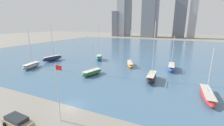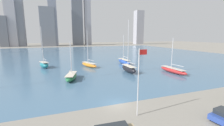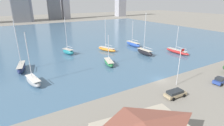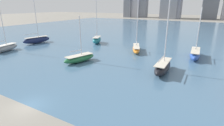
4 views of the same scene
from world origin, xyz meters
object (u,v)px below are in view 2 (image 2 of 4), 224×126
sailboat_blue (124,62)px  sailboat_green (71,76)px  flag_pole (139,80)px  sailboat_red (173,70)px  sailboat_orange (89,65)px  sailboat_teal (44,65)px  sailboat_black (129,69)px

sailboat_blue → sailboat_green: size_ratio=1.17×
flag_pole → sailboat_red: (22.63, 18.72, -4.40)m
flag_pole → sailboat_green: (-7.43, 21.40, -4.36)m
sailboat_red → sailboat_green: bearing=172.9°
sailboat_orange → sailboat_green: (-7.43, -14.65, -0.04)m
sailboat_red → flag_pole: bearing=-142.4°
sailboat_green → sailboat_red: 30.18m
sailboat_blue → sailboat_red: size_ratio=1.08×
sailboat_orange → sailboat_green: bearing=-139.6°
flag_pole → sailboat_blue: 39.89m
sailboat_teal → sailboat_red: size_ratio=1.35×
sailboat_red → sailboat_orange: bearing=140.5°
sailboat_teal → sailboat_red: sailboat_teal is taller
flag_pole → sailboat_black: bearing=67.1°
sailboat_blue → sailboat_red: sailboat_blue is taller
sailboat_green → flag_pole: bearing=-54.9°
sailboat_orange → sailboat_red: size_ratio=1.23×
flag_pole → sailboat_teal: size_ratio=0.66×
flag_pole → sailboat_green: sailboat_green is taller
sailboat_blue → sailboat_black: sailboat_black is taller
sailboat_teal → sailboat_orange: (15.32, -3.76, -0.28)m
sailboat_black → sailboat_green: size_ratio=1.61×
flag_pole → sailboat_red: bearing=39.6°
sailboat_teal → sailboat_blue: (29.70, -2.83, -0.12)m
flag_pole → sailboat_orange: sailboat_orange is taller
sailboat_teal → sailboat_blue: sailboat_teal is taller
sailboat_blue → sailboat_black: size_ratio=0.72×
sailboat_teal → flag_pole: bearing=-89.3°
flag_pole → sailboat_green: bearing=109.1°
sailboat_teal → sailboat_green: (7.89, -18.41, -0.32)m
sailboat_black → sailboat_red: size_ratio=1.49×
sailboat_blue → sailboat_green: sailboat_blue is taller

